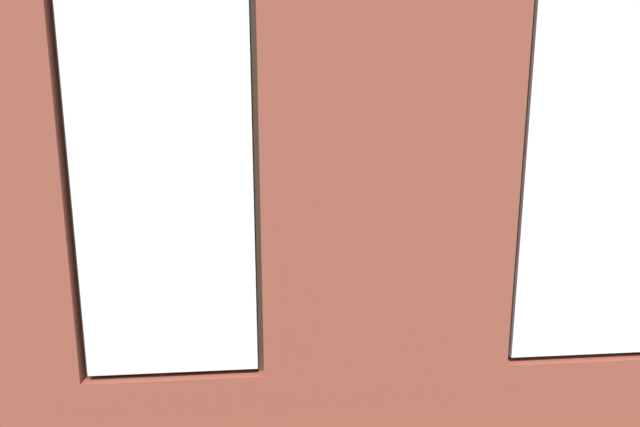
% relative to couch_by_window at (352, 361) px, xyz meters
% --- Properties ---
extents(ground_plane, '(6.97, 6.37, 0.10)m').
position_rel_couch_by_window_xyz_m(ground_plane, '(-0.07, -2.16, -0.38)').
color(ground_plane, brown).
extents(brick_wall_with_windows, '(6.37, 0.30, 3.15)m').
position_rel_couch_by_window_xyz_m(brick_wall_with_windows, '(-0.07, 0.65, 1.22)').
color(brick_wall_with_windows, brown).
rests_on(brick_wall_with_windows, ground_plane).
extents(couch_by_window, '(2.01, 0.87, 0.80)m').
position_rel_couch_by_window_xyz_m(couch_by_window, '(0.00, 0.00, 0.00)').
color(couch_by_window, black).
rests_on(couch_by_window, ground_plane).
extents(couch_left, '(0.92, 1.73, 0.80)m').
position_rel_couch_by_window_xyz_m(couch_left, '(-2.55, -1.57, 0.00)').
color(couch_left, black).
rests_on(couch_left, ground_plane).
extents(coffee_table, '(1.34, 0.74, 0.43)m').
position_rel_couch_by_window_xyz_m(coffee_table, '(0.30, -1.89, 0.05)').
color(coffee_table, '#A87547').
rests_on(coffee_table, ground_plane).
extents(cup_ceramic, '(0.09, 0.09, 0.11)m').
position_rel_couch_by_window_xyz_m(cup_ceramic, '(0.46, -1.98, 0.16)').
color(cup_ceramic, '#B23D38').
rests_on(cup_ceramic, coffee_table).
extents(candle_jar, '(0.08, 0.08, 0.09)m').
position_rel_couch_by_window_xyz_m(candle_jar, '(0.30, -1.89, 0.15)').
color(candle_jar, '#B7333D').
rests_on(candle_jar, coffee_table).
extents(table_plant_small, '(0.13, 0.13, 0.21)m').
position_rel_couch_by_window_xyz_m(table_plant_small, '(0.70, -1.78, 0.22)').
color(table_plant_small, '#47423D').
rests_on(table_plant_small, coffee_table).
extents(remote_black, '(0.11, 0.18, 0.02)m').
position_rel_couch_by_window_xyz_m(remote_black, '(-0.07, -2.02, 0.11)').
color(remote_black, black).
rests_on(remote_black, coffee_table).
extents(media_console, '(0.97, 0.42, 0.55)m').
position_rel_couch_by_window_xyz_m(media_console, '(2.77, -2.72, -0.05)').
color(media_console, black).
rests_on(media_console, ground_plane).
extents(tv_flatscreen, '(1.00, 0.20, 0.68)m').
position_rel_couch_by_window_xyz_m(tv_flatscreen, '(2.77, -2.73, 0.56)').
color(tv_flatscreen, black).
rests_on(tv_flatscreen, media_console).
extents(papasan_chair, '(1.13, 1.13, 0.70)m').
position_rel_couch_by_window_xyz_m(papasan_chair, '(0.88, -4.33, 0.12)').
color(papasan_chair, olive).
rests_on(papasan_chair, ground_plane).
extents(potted_plant_between_couches, '(0.59, 0.59, 0.86)m').
position_rel_couch_by_window_xyz_m(potted_plant_between_couches, '(-1.46, -0.05, 0.23)').
color(potted_plant_between_couches, brown).
rests_on(potted_plant_between_couches, ground_plane).
extents(potted_plant_beside_window_right, '(0.47, 0.47, 0.84)m').
position_rel_couch_by_window_xyz_m(potted_plant_beside_window_right, '(1.68, 0.10, 0.20)').
color(potted_plant_beside_window_right, '#9E5638').
rests_on(potted_plant_beside_window_right, ground_plane).
extents(potted_plant_corner_near_left, '(0.57, 0.57, 0.86)m').
position_rel_couch_by_window_xyz_m(potted_plant_corner_near_left, '(-2.70, -4.34, 0.24)').
color(potted_plant_corner_near_left, brown).
rests_on(potted_plant_corner_near_left, ground_plane).
extents(potted_plant_mid_room_small, '(0.26, 0.26, 0.48)m').
position_rel_couch_by_window_xyz_m(potted_plant_mid_room_small, '(-0.73, -2.58, -0.03)').
color(potted_plant_mid_room_small, '#47423D').
rests_on(potted_plant_mid_room_small, ground_plane).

